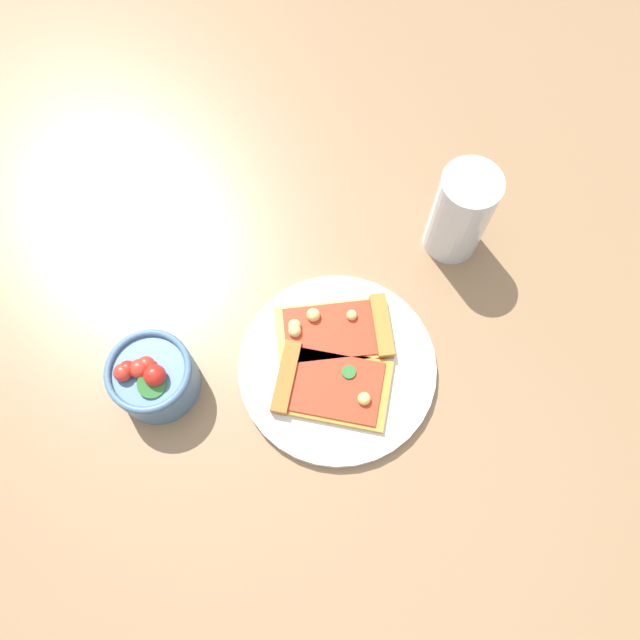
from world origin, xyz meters
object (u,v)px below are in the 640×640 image
at_px(plate, 337,367).
at_px(pizza_slice_near, 325,385).
at_px(pizza_slice_far, 339,330).
at_px(salad_bowl, 153,377).
at_px(soda_glass, 459,216).

xyz_separation_m(plate, pizza_slice_near, (0.00, -0.03, 0.01)).
bearing_deg(plate, pizza_slice_near, -83.92).
bearing_deg(pizza_slice_near, pizza_slice_far, 111.42).
relative_size(plate, salad_bowl, 2.43).
bearing_deg(soda_glass, salad_bowl, -116.25).
height_order(pizza_slice_near, salad_bowl, salad_bowl).
height_order(plate, salad_bowl, salad_bowl).
distance_m(pizza_slice_near, salad_bowl, 0.20).
bearing_deg(soda_glass, pizza_slice_far, -102.53).
height_order(pizza_slice_near, pizza_slice_far, same).
distance_m(plate, soda_glass, 0.24).
xyz_separation_m(plate, pizza_slice_far, (-0.02, 0.04, 0.01)).
height_order(pizza_slice_far, soda_glass, soda_glass).
bearing_deg(plate, soda_glass, 84.88).
height_order(plate, pizza_slice_near, pizza_slice_near).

